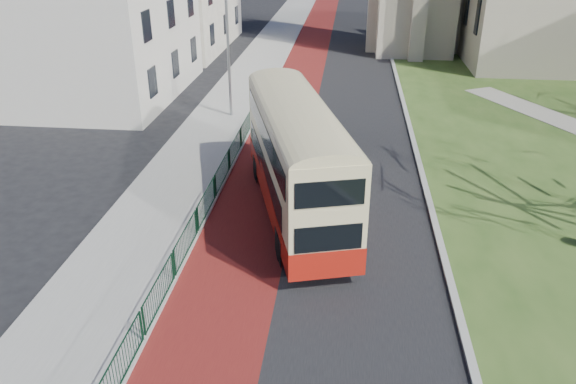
# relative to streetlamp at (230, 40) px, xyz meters

# --- Properties ---
(ground) EXTENTS (160.00, 160.00, 0.00)m
(ground) POSITION_rel_streetlamp_xyz_m (4.35, -18.00, -4.59)
(ground) COLOR black
(ground) RESTS_ON ground
(road_carriageway) EXTENTS (9.00, 120.00, 0.01)m
(road_carriageway) POSITION_rel_streetlamp_xyz_m (5.85, 2.00, -4.59)
(road_carriageway) COLOR black
(road_carriageway) RESTS_ON ground
(bus_lane) EXTENTS (3.40, 120.00, 0.01)m
(bus_lane) POSITION_rel_streetlamp_xyz_m (3.15, 2.00, -4.59)
(bus_lane) COLOR #591414
(bus_lane) RESTS_ON ground
(pavement_west) EXTENTS (4.00, 120.00, 0.12)m
(pavement_west) POSITION_rel_streetlamp_xyz_m (-0.65, 2.00, -4.53)
(pavement_west) COLOR gray
(pavement_west) RESTS_ON ground
(kerb_west) EXTENTS (0.25, 120.00, 0.13)m
(kerb_west) POSITION_rel_streetlamp_xyz_m (1.35, 2.00, -4.53)
(kerb_west) COLOR #999993
(kerb_west) RESTS_ON ground
(kerb_east) EXTENTS (0.25, 80.00, 0.13)m
(kerb_east) POSITION_rel_streetlamp_xyz_m (10.45, 4.00, -4.53)
(kerb_east) COLOR #999993
(kerb_east) RESTS_ON ground
(pedestrian_railing) EXTENTS (0.07, 24.00, 1.12)m
(pedestrian_railing) POSITION_rel_streetlamp_xyz_m (1.40, -14.00, -4.04)
(pedestrian_railing) COLOR #0B311C
(pedestrian_railing) RESTS_ON ground
(streetlamp) EXTENTS (2.13, 0.18, 8.00)m
(streetlamp) POSITION_rel_streetlamp_xyz_m (0.00, 0.00, 0.00)
(streetlamp) COLOR gray
(streetlamp) RESTS_ON pavement_west
(bus) EXTENTS (5.36, 11.07, 4.52)m
(bus) POSITION_rel_streetlamp_xyz_m (4.95, -12.00, -2.02)
(bus) COLOR #9D180E
(bus) RESTS_ON ground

